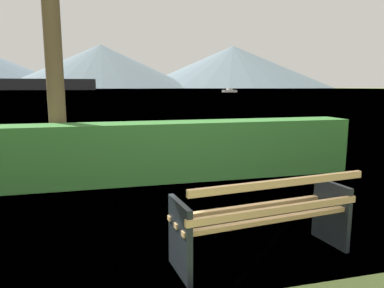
% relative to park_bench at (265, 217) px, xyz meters
% --- Properties ---
extents(ground_plane, '(1400.00, 1400.00, 0.00)m').
position_rel_park_bench_xyz_m(ground_plane, '(-0.01, 0.06, -0.43)').
color(ground_plane, olive).
extents(water_surface, '(620.00, 620.00, 0.00)m').
position_rel_park_bench_xyz_m(water_surface, '(-0.01, 309.49, -0.43)').
color(water_surface, slate).
rests_on(water_surface, ground_plane).
extents(park_bench, '(1.85, 0.78, 0.87)m').
position_rel_park_bench_xyz_m(park_bench, '(0.00, 0.00, 0.00)').
color(park_bench, tan).
rests_on(park_bench, ground_plane).
extents(hedge_row, '(6.31, 0.69, 1.05)m').
position_rel_park_bench_xyz_m(hedge_row, '(-0.01, 3.21, 0.10)').
color(hedge_row, '#387A33').
rests_on(hedge_row, ground_plane).
extents(fishing_boat_near, '(5.44, 3.44, 1.27)m').
position_rel_park_bench_xyz_m(fishing_boat_near, '(38.40, 104.08, 0.03)').
color(fishing_boat_near, silver).
rests_on(fishing_boat_near, water_surface).
extents(distant_hills, '(807.58, 400.97, 82.70)m').
position_rel_park_bench_xyz_m(distant_hills, '(-59.65, 577.10, 37.01)').
color(distant_hills, slate).
rests_on(distant_hills, ground_plane).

